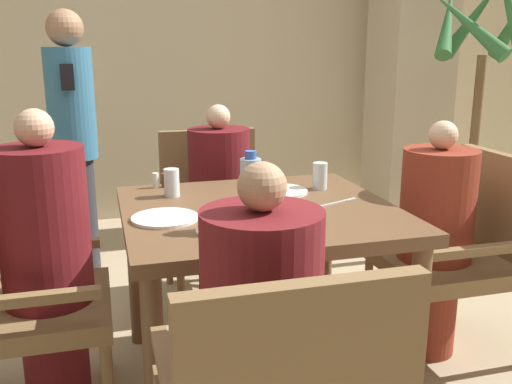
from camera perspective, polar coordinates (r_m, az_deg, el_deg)
The scene contains 23 objects.
ground_plane at distance 2.56m, azimuth 0.31°, elevation -17.82°, with size 16.00×16.00×0.00m, color tan.
wall_back at distance 4.66m, azimuth -8.52°, elevation 14.72°, with size 8.00×0.06×2.80m.
pillar_stone at distance 4.71m, azimuth 15.27°, elevation 13.77°, with size 0.51×0.51×2.70m.
dining_table at distance 2.28m, azimuth 0.33°, elevation -4.00°, with size 1.06×0.99×0.75m.
chair_left_side at distance 2.28m, azimuth -23.56°, elevation -9.26°, with size 0.55×0.55×0.90m.
diner_in_left_chair at distance 2.23m, azimuth -20.13°, elevation -6.72°, with size 0.32×0.32×1.16m.
chair_far_side at distance 3.17m, azimuth -4.18°, elevation -1.52°, with size 0.55×0.55×0.90m.
diner_in_far_chair at distance 3.02m, azimuth -3.66°, elevation -1.19°, with size 0.32×0.32×1.08m.
chair_right_side at distance 2.73m, azimuth 19.92°, elevation -5.04°, with size 0.55×0.55×0.90m.
diner_in_right_chair at distance 2.64m, azimuth 17.45°, elevation -4.36°, with size 0.32×0.32×1.06m.
diner_in_near_chair at distance 1.59m, azimuth 0.56°, elevation -16.07°, with size 0.32×0.32×1.09m.
standing_host at distance 3.45m, azimuth -17.77°, elevation 4.99°, with size 0.27×0.30×1.56m.
potted_palm at distance 3.99m, azimuth 20.75°, elevation 3.04°, with size 0.67×0.75×1.86m.
plate_main_left at distance 2.48m, azimuth 2.32°, elevation 0.08°, with size 0.25×0.25×0.01m.
plate_main_right at distance 2.12m, azimuth -9.09°, elevation -2.58°, with size 0.25×0.25×0.01m.
teacup_with_saucer at distance 1.95m, azimuth -4.04°, elevation -3.18°, with size 0.14×0.14×0.07m.
water_bottle at distance 1.97m, azimuth -0.53°, elevation -0.05°, with size 0.07×0.07×0.27m.
glass_tall_near at distance 2.54m, azimuth 6.41°, elevation 1.62°, with size 0.06×0.06×0.12m.
glass_tall_mid at distance 2.43m, azimuth -8.43°, elevation 0.93°, with size 0.06×0.06×0.12m.
salt_shaker at distance 2.59m, azimuth -10.00°, elevation 1.15°, with size 0.03×0.03×0.07m.
pepper_shaker at distance 2.59m, azimuth -9.14°, elevation 1.17°, with size 0.03×0.03×0.06m.
fork_beside_plate at distance 2.16m, azimuth 4.19°, elevation -2.22°, with size 0.17×0.13×0.00m.
knife_beside_plate at distance 2.34m, azimuth 8.35°, elevation -0.98°, with size 0.20×0.09×0.00m.
Camera 1 is at (-0.59, -2.08, 1.37)m, focal length 40.00 mm.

